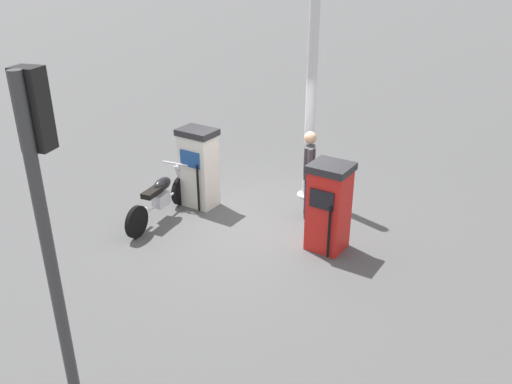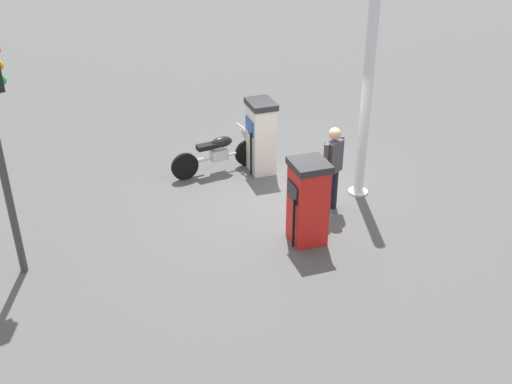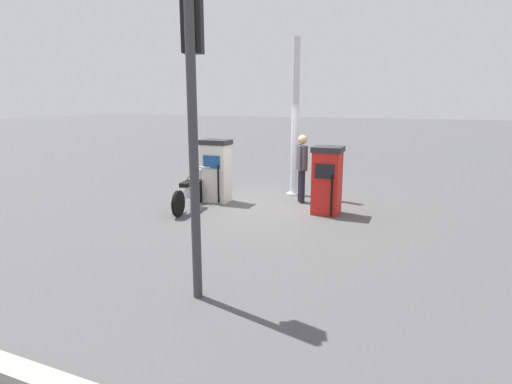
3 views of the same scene
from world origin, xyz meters
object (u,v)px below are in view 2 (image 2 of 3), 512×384
Objects in this scene: fuel_pump_near at (261,136)px; fuel_pump_far at (308,201)px; canopy_support_pole at (366,99)px; motorcycle_near_pump at (218,153)px; attendant_person at (333,164)px.

fuel_pump_near is 1.03× the size of fuel_pump_far.
canopy_support_pole reaches higher than fuel_pump_near.
motorcycle_near_pump is (0.90, -3.08, -0.34)m from fuel_pump_far.
fuel_pump_near is 2.18m from attendant_person.
fuel_pump_near is at bearing -68.06° from attendant_person.
fuel_pump_near is 2.89m from fuel_pump_far.
canopy_support_pole is (-0.81, -0.49, 1.02)m from attendant_person.
motorcycle_near_pump is at bearing -52.20° from attendant_person.
attendant_person is (-0.81, -0.88, 0.20)m from fuel_pump_far.
canopy_support_pole is at bearing -139.89° from fuel_pump_far.
fuel_pump_far is 0.75× the size of motorcycle_near_pump.
fuel_pump_far is 3.22m from motorcycle_near_pump.
motorcycle_near_pump is 2.84m from attendant_person.
attendant_person is at bearing 111.94° from fuel_pump_near.
attendant_person is 1.39m from canopy_support_pole.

